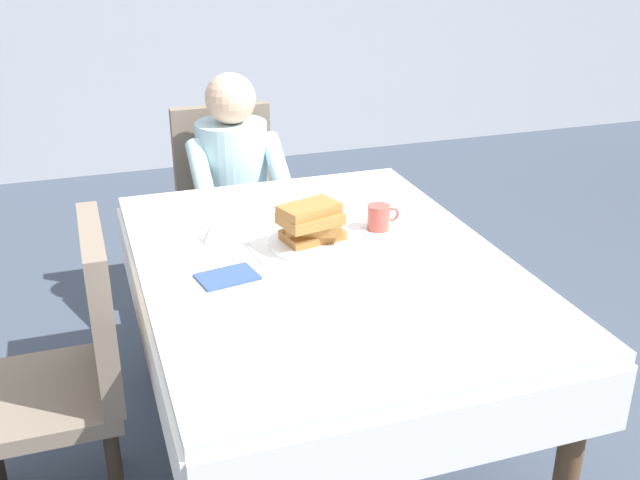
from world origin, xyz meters
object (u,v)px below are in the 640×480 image
Objects in this scene: plate_breakfast at (312,242)px; knife_right_of_plate at (370,239)px; chair_diner at (229,198)px; diner_person at (235,180)px; chair_left_side at (71,361)px; breakfast_stack at (312,222)px; cup_coffee at (379,217)px; fork_left_of_plate at (256,254)px; dining_table_main at (323,285)px; spoon_near_edge at (356,286)px; syrup_pitcher at (213,231)px.

plate_breakfast is 1.40× the size of knife_right_of_plate.
chair_diner is 4.65× the size of knife_right_of_plate.
diner_person reaches higher than chair_left_side.
cup_coffee is at bearing 12.55° from breakfast_stack.
chair_left_side is 0.81m from plate_breakfast.
fork_left_of_plate is 0.90× the size of knife_right_of_plate.
diner_person reaches higher than knife_right_of_plate.
plate_breakfast is 0.07m from breakfast_stack.
chair_left_side is at bearing 180.00° from dining_table_main.
chair_diner reaches higher than spoon_near_edge.
spoon_near_edge is (0.08, -1.37, 0.21)m from chair_diner.
spoon_near_edge reaches higher than dining_table_main.
knife_right_of_plate is at bearing -16.74° from syrup_pitcher.
breakfast_stack is (0.77, 0.11, 0.29)m from chair_left_side.
cup_coffee reaches higher than dining_table_main.
fork_left_of_plate is at bearing 153.52° from dining_table_main.
cup_coffee reaches higher than knife_right_of_plate.
spoon_near_edge is (0.22, -0.30, 0.00)m from fork_left_of_plate.
diner_person is 0.91m from cup_coffee.
plate_breakfast is at bearing 110.01° from spoon_near_edge.
plate_breakfast reaches higher than dining_table_main.
cup_coffee is (0.31, -0.85, 0.11)m from diner_person.
breakfast_stack is at bearing -134.04° from plate_breakfast.
diner_person is 5.60× the size of knife_right_of_plate.
dining_table_main is at bearing -146.88° from cup_coffee.
diner_person is at bearing 72.67° from syrup_pitcher.
breakfast_stack is 1.12× the size of knife_right_of_plate.
cup_coffee is 1.41× the size of syrup_pitcher.
plate_breakfast is at bearing -23.10° from syrup_pitcher.
diner_person is 14.00× the size of syrup_pitcher.
plate_breakfast is 0.26m from cup_coffee.
chair_diner is at bearing -31.58° from chair_left_side.
breakfast_stack is at bearing -24.12° from syrup_pitcher.
spoon_near_edge is at bearing -81.85° from dining_table_main.
knife_right_of_plate is (0.19, -0.02, -0.01)m from plate_breakfast.
cup_coffee is 0.55m from syrup_pitcher.
breakfast_stack is (-0.00, 0.11, 0.17)m from dining_table_main.
syrup_pitcher is at bearing 156.90° from plate_breakfast.
fork_left_of_plate is (-0.19, -0.02, -0.08)m from breakfast_stack.
chair_left_side is 11.63× the size of syrup_pitcher.
chair_left_side is (-0.72, -1.17, 0.00)m from chair_diner.
chair_left_side is 6.20× the size of spoon_near_edge.
diner_person is 0.92m from breakfast_stack.
diner_person reaches higher than dining_table_main.
spoon_near_edge is (0.08, -1.22, 0.07)m from diner_person.
cup_coffee is 0.10m from knife_right_of_plate.
chair_left_side is at bearing 101.00° from knife_right_of_plate.
chair_left_side reaches higher than knife_right_of_plate.
spoon_near_edge is (0.03, -0.32, -0.01)m from plate_breakfast.
chair_diner is 4.14× the size of breakfast_stack.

